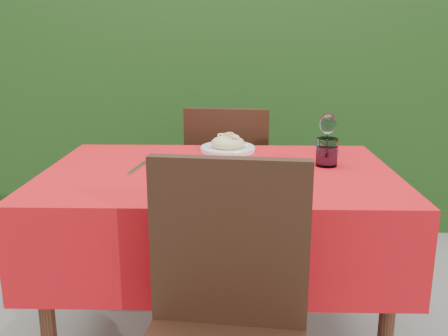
{
  "coord_description": "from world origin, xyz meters",
  "views": [
    {
      "loc": [
        0.06,
        -1.75,
        1.21
      ],
      "look_at": [
        0.02,
        -0.05,
        0.77
      ],
      "focal_mm": 40.0,
      "sensor_mm": 36.0,
      "label": 1
    }
  ],
  "objects_px": {
    "wine_glass": "(328,126)",
    "fork": "(137,169)",
    "water_glass": "(327,154)",
    "chair_far": "(229,181)",
    "chair_near": "(224,321)",
    "pasta_plate": "(228,146)",
    "pizza_plate": "(236,170)"
  },
  "relations": [
    {
      "from": "chair_near",
      "to": "chair_far",
      "type": "height_order",
      "value": "chair_near"
    },
    {
      "from": "water_glass",
      "to": "wine_glass",
      "type": "distance_m",
      "value": 0.22
    },
    {
      "from": "chair_far",
      "to": "wine_glass",
      "type": "bearing_deg",
      "value": 141.75
    },
    {
      "from": "pasta_plate",
      "to": "water_glass",
      "type": "relative_size",
      "value": 2.21
    },
    {
      "from": "wine_glass",
      "to": "fork",
      "type": "distance_m",
      "value": 0.79
    },
    {
      "from": "pasta_plate",
      "to": "water_glass",
      "type": "distance_m",
      "value": 0.45
    },
    {
      "from": "water_glass",
      "to": "chair_far",
      "type": "bearing_deg",
      "value": 121.64
    },
    {
      "from": "pizza_plate",
      "to": "pasta_plate",
      "type": "bearing_deg",
      "value": 94.95
    },
    {
      "from": "fork",
      "to": "wine_glass",
      "type": "bearing_deg",
      "value": 29.76
    },
    {
      "from": "chair_far",
      "to": "water_glass",
      "type": "xyz_separation_m",
      "value": [
        0.37,
        -0.61,
        0.28
      ]
    },
    {
      "from": "fork",
      "to": "water_glass",
      "type": "bearing_deg",
      "value": 15.22
    },
    {
      "from": "chair_far",
      "to": "fork",
      "type": "height_order",
      "value": "chair_far"
    },
    {
      "from": "water_glass",
      "to": "pizza_plate",
      "type": "bearing_deg",
      "value": -155.17
    },
    {
      "from": "chair_far",
      "to": "pizza_plate",
      "type": "bearing_deg",
      "value": 99.14
    },
    {
      "from": "chair_near",
      "to": "pasta_plate",
      "type": "distance_m",
      "value": 0.99
    },
    {
      "from": "chair_near",
      "to": "pasta_plate",
      "type": "xyz_separation_m",
      "value": [
        -0.01,
        0.96,
        0.24
      ]
    },
    {
      "from": "pizza_plate",
      "to": "wine_glass",
      "type": "xyz_separation_m",
      "value": [
        0.37,
        0.36,
        0.09
      ]
    },
    {
      "from": "chair_near",
      "to": "fork",
      "type": "xyz_separation_m",
      "value": [
        -0.33,
        0.64,
        0.22
      ]
    },
    {
      "from": "chair_near",
      "to": "pizza_plate",
      "type": "bearing_deg",
      "value": 93.42
    },
    {
      "from": "chair_far",
      "to": "water_glass",
      "type": "bearing_deg",
      "value": 128.13
    },
    {
      "from": "water_glass",
      "to": "wine_glass",
      "type": "relative_size",
      "value": 0.62
    },
    {
      "from": "chair_far",
      "to": "fork",
      "type": "bearing_deg",
      "value": 70.74
    },
    {
      "from": "chair_far",
      "to": "pizza_plate",
      "type": "relative_size",
      "value": 2.72
    },
    {
      "from": "pizza_plate",
      "to": "fork",
      "type": "height_order",
      "value": "pizza_plate"
    },
    {
      "from": "water_glass",
      "to": "fork",
      "type": "bearing_deg",
      "value": -174.21
    },
    {
      "from": "chair_far",
      "to": "wine_glass",
      "type": "relative_size",
      "value": 5.31
    },
    {
      "from": "chair_near",
      "to": "pasta_plate",
      "type": "height_order",
      "value": "chair_near"
    },
    {
      "from": "pizza_plate",
      "to": "fork",
      "type": "distance_m",
      "value": 0.37
    },
    {
      "from": "fork",
      "to": "pasta_plate",
      "type": "bearing_deg",
      "value": 53.47
    },
    {
      "from": "pasta_plate",
      "to": "water_glass",
      "type": "bearing_deg",
      "value": -33.32
    },
    {
      "from": "chair_near",
      "to": "fork",
      "type": "relative_size",
      "value": 4.33
    },
    {
      "from": "chair_near",
      "to": "fork",
      "type": "height_order",
      "value": "chair_near"
    }
  ]
}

